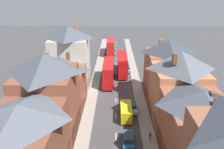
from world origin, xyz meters
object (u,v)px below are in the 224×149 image
object	(u,v)px
car_parked_left_a	(128,139)
car_near_silver	(132,107)
double_decker_bus_lead	(108,72)
car_parked_left_b	(107,51)
delivery_van	(126,111)
double_decker_bus_mid_street	(122,64)
double_decker_bus_far_approaching	(111,46)
car_mid_black	(127,69)
pedestrian_mid_right	(150,136)

from	to	relation	value
car_parked_left_a	car_near_silver	bearing A→B (deg)	82.15
double_decker_bus_lead	car_parked_left_b	xyz separation A→B (m)	(-1.29, 27.28, -2.02)
car_near_silver	car_parked_left_a	bearing A→B (deg)	-97.85
car_parked_left_a	delivery_van	bearing A→B (deg)	90.00
car_parked_left_a	double_decker_bus_lead	bearing A→B (deg)	98.90
car_near_silver	delivery_van	xyz separation A→B (m)	(-1.30, -2.27, 0.49)
car_parked_left_a	delivery_van	distance (m)	7.17
double_decker_bus_mid_street	double_decker_bus_far_approaching	xyz separation A→B (m)	(-3.60, 19.51, 0.00)
car_mid_black	pedestrian_mid_right	xyz separation A→B (m)	(2.08, -30.17, 0.21)
double_decker_bus_mid_street	double_decker_bus_lead	bearing A→B (deg)	-120.07
car_near_silver	pedestrian_mid_right	bearing A→B (deg)	-76.70
double_decker_bus_lead	car_mid_black	size ratio (longest dim) A/B	2.56
car_parked_left_b	double_decker_bus_far_approaching	bearing A→B (deg)	-50.17
double_decker_bus_mid_street	delivery_van	world-z (taller)	double_decker_bus_mid_street
double_decker_bus_far_approaching	car_near_silver	distance (m)	39.69
car_parked_left_b	delivery_van	bearing A→B (deg)	-83.52
double_decker_bus_lead	car_mid_black	xyz separation A→B (m)	(4.91, 7.77, -1.99)
double_decker_bus_mid_street	car_mid_black	world-z (taller)	double_decker_bus_mid_street
double_decker_bus_far_approaching	car_mid_black	world-z (taller)	double_decker_bus_far_approaching
car_parked_left_a	pedestrian_mid_right	xyz separation A→B (m)	(3.38, 0.63, 0.22)
car_near_silver	car_parked_left_a	size ratio (longest dim) A/B	0.94
delivery_van	double_decker_bus_lead	bearing A→B (deg)	102.80
car_mid_black	pedestrian_mid_right	distance (m)	30.25
double_decker_bus_lead	car_near_silver	distance (m)	14.60
double_decker_bus_far_approaching	delivery_van	size ratio (longest dim) A/B	2.08
delivery_van	car_parked_left_b	bearing A→B (deg)	96.48
double_decker_bus_mid_street	car_near_silver	xyz separation A→B (m)	(1.31, -19.83, -1.96)
double_decker_bus_lead	double_decker_bus_mid_street	bearing A→B (deg)	59.93
car_mid_black	pedestrian_mid_right	size ratio (longest dim) A/B	2.62
car_mid_black	pedestrian_mid_right	world-z (taller)	pedestrian_mid_right
car_parked_left_a	car_mid_black	size ratio (longest dim) A/B	0.99
car_near_silver	car_parked_left_b	world-z (taller)	car_near_silver
double_decker_bus_mid_street	delivery_van	distance (m)	22.15
double_decker_bus_lead	double_decker_bus_far_approaching	xyz separation A→B (m)	(0.00, 25.73, 0.00)
car_parked_left_a	car_mid_black	distance (m)	30.83
double_decker_bus_lead	car_mid_black	world-z (taller)	double_decker_bus_lead
double_decker_bus_lead	pedestrian_mid_right	xyz separation A→B (m)	(6.99, -22.41, -1.78)
car_mid_black	delivery_van	world-z (taller)	delivery_van
delivery_van	pedestrian_mid_right	xyz separation A→B (m)	(3.38, -6.53, -0.30)
car_parked_left_a	car_parked_left_b	xyz separation A→B (m)	(-4.90, 50.32, -0.02)
double_decker_bus_far_approaching	car_near_silver	world-z (taller)	double_decker_bus_far_approaching
car_mid_black	car_parked_left_a	bearing A→B (deg)	-92.42
double_decker_bus_mid_street	car_parked_left_a	world-z (taller)	double_decker_bus_mid_street
double_decker_bus_lead	car_parked_left_a	size ratio (longest dim) A/B	2.58
car_near_silver	double_decker_bus_far_approaching	bearing A→B (deg)	97.11
car_parked_left_a	car_parked_left_b	distance (m)	50.55
double_decker_bus_far_approaching	car_near_silver	size ratio (longest dim) A/B	2.74
car_near_silver	double_decker_bus_lead	bearing A→B (deg)	109.84
car_mid_black	double_decker_bus_far_approaching	bearing A→B (deg)	105.28
double_decker_bus_mid_street	car_mid_black	size ratio (longest dim) A/B	2.56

